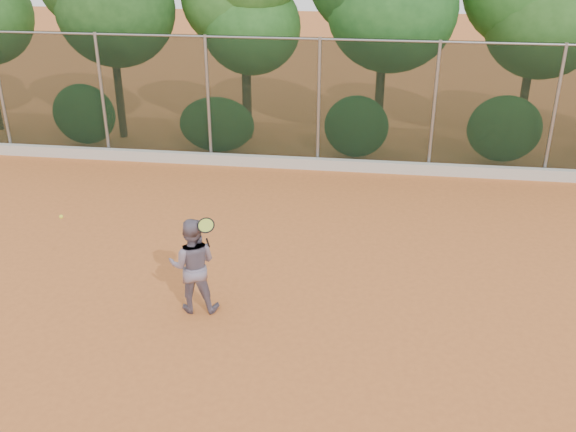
# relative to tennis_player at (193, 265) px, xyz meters

# --- Properties ---
(ground) EXTENTS (80.00, 80.00, 0.00)m
(ground) POSITION_rel_tennis_player_xyz_m (1.45, 0.36, -0.86)
(ground) COLOR #CB6B30
(ground) RESTS_ON ground
(concrete_curb) EXTENTS (24.00, 0.20, 0.30)m
(concrete_curb) POSITION_rel_tennis_player_xyz_m (1.45, 7.18, -0.71)
(concrete_curb) COLOR beige
(concrete_curb) RESTS_ON ground
(tennis_player) EXTENTS (0.91, 0.74, 1.72)m
(tennis_player) POSITION_rel_tennis_player_xyz_m (0.00, 0.00, 0.00)
(tennis_player) COLOR slate
(tennis_player) RESTS_ON ground
(chainlink_fence) EXTENTS (24.09, 0.09, 3.50)m
(chainlink_fence) POSITION_rel_tennis_player_xyz_m (1.45, 7.36, 1.00)
(chainlink_fence) COLOR black
(chainlink_fence) RESTS_ON ground
(tennis_racket) EXTENTS (0.31, 0.30, 0.58)m
(tennis_racket) POSITION_rel_tennis_player_xyz_m (0.30, -0.10, 0.78)
(tennis_racket) COLOR black
(tennis_racket) RESTS_ON ground
(tennis_ball_in_flight) EXTENTS (0.07, 0.07, 0.07)m
(tennis_ball_in_flight) POSITION_rel_tennis_player_xyz_m (-2.18, -0.13, 0.83)
(tennis_ball_in_flight) COLOR yellow
(tennis_ball_in_flight) RESTS_ON ground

